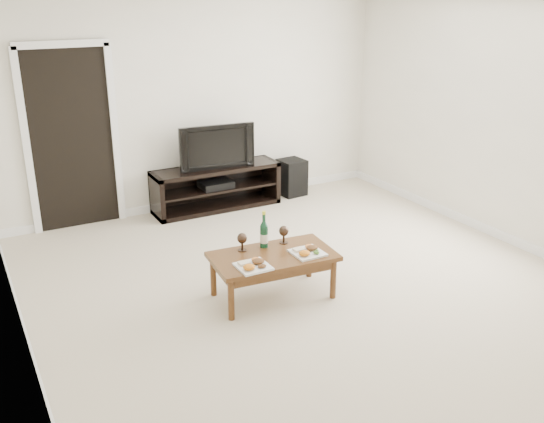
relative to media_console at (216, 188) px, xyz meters
The scene contains 13 objects.
floor 2.51m from the media_console, 92.37° to the right, with size 5.50×5.50×0.00m, color beige.
back_wall 1.07m from the media_console, 110.62° to the left, with size 5.00×0.04×2.60m, color silver.
doorway 1.83m from the media_console, behind, with size 0.90×0.02×2.05m, color black.
media_console is the anchor object (origin of this frame).
television 0.55m from the media_console, ahead, with size 0.95×0.12×0.55m, color black.
av_receiver 0.05m from the media_console, 133.00° to the right, with size 0.40×0.30×0.08m, color black.
subwoofer 1.12m from the media_console, ahead, with size 0.32×0.32×0.49m, color black.
coffee_table 2.47m from the media_console, 101.66° to the right, with size 1.10×0.60×0.42m, color #512D16.
plate_left 2.70m from the media_console, 106.81° to the right, with size 0.27×0.27×0.07m, color white.
plate_right 2.57m from the media_console, 94.96° to the right, with size 0.27×0.27×0.07m, color white.
wine_bottle 2.31m from the media_console, 102.41° to the right, with size 0.07×0.07×0.35m, color #0F3820.
goblet_left 2.33m from the media_console, 107.65° to the right, with size 0.09×0.09×0.17m, color #33251C, non-canonical shape.
goblet_right 2.27m from the media_console, 97.32° to the right, with size 0.09×0.09×0.17m, color #33251C, non-canonical shape.
Camera 1 is at (-2.76, -4.26, 2.66)m, focal length 40.00 mm.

